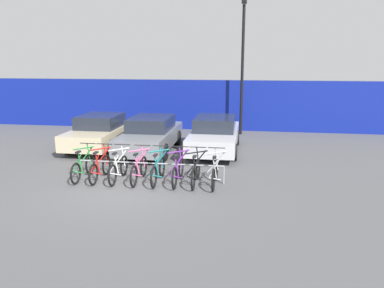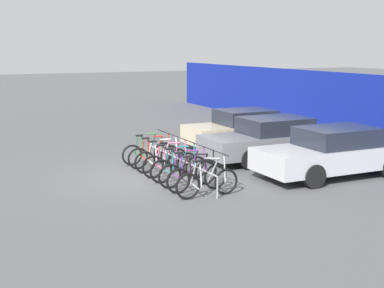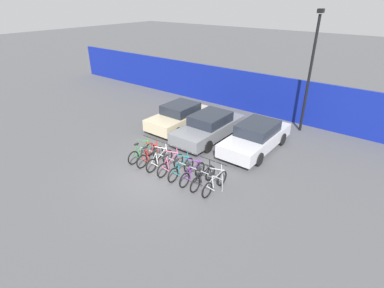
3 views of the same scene
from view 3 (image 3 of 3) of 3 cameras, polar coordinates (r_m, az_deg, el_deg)
ground_plane at (r=13.10m, az=-6.28°, el=-5.98°), size 120.00×120.00×0.00m
hoarding_wall at (r=19.83m, az=12.95°, el=9.20°), size 36.00×0.16×2.61m
bike_rack at (r=12.99m, az=-2.82°, el=-3.58°), size 4.67×0.04×0.57m
bicycle_green at (r=14.23m, az=-9.56°, el=-1.63°), size 0.68×1.71×1.05m
bicycle_red at (r=13.86m, az=-7.97°, el=-2.30°), size 0.68×1.71×1.05m
bicycle_white at (r=13.49m, az=-6.19°, el=-3.05°), size 0.68×1.71×1.05m
bicycle_pink at (r=13.10m, az=-4.11°, el=-3.93°), size 0.68×1.71×1.05m
bicycle_teal at (r=12.76m, az=-2.10°, el=-4.77°), size 0.68×1.71×1.05m
bicycle_purple at (r=12.44m, az=0.09°, el=-5.67°), size 0.68×1.71×1.05m
bicycle_black at (r=12.17m, az=2.12°, el=-6.50°), size 0.68×1.71×1.05m
bicycle_silver at (r=11.90m, az=4.39°, el=-7.42°), size 0.68×1.71×1.05m
car_beige at (r=17.47m, az=-2.35°, el=5.34°), size 1.91×4.15×1.40m
car_grey at (r=16.03m, az=3.30°, el=3.31°), size 1.91×4.58×1.40m
car_silver at (r=15.19m, az=12.11°, el=1.36°), size 1.91×4.58×1.40m
lamp_post at (r=17.32m, az=21.68°, el=13.29°), size 0.24×0.44×6.41m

